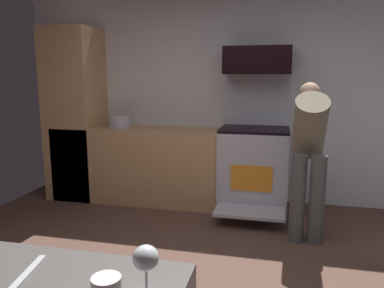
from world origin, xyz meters
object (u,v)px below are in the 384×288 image
at_px(oven_range, 254,166).
at_px(stock_pot, 120,122).
at_px(person_cook, 309,148).
at_px(microwave, 257,60).
at_px(wine_glass_near, 146,260).

distance_m(oven_range, stock_pot, 1.71).
height_order(oven_range, stock_pot, oven_range).
bearing_deg(person_cook, stock_pot, 162.78).
bearing_deg(oven_range, microwave, 90.00).
bearing_deg(wine_glass_near, stock_pot, 114.96).
distance_m(microwave, stock_pot, 1.80).
relative_size(oven_range, person_cook, 1.05).
bearing_deg(person_cook, oven_range, 129.19).
bearing_deg(microwave, oven_range, -90.00).
bearing_deg(person_cook, wine_glass_near, -103.69).
height_order(oven_range, person_cook, oven_range).
height_order(microwave, person_cook, microwave).
distance_m(oven_range, microwave, 1.19).
bearing_deg(oven_range, wine_glass_near, -91.75).
relative_size(person_cook, wine_glass_near, 8.86).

